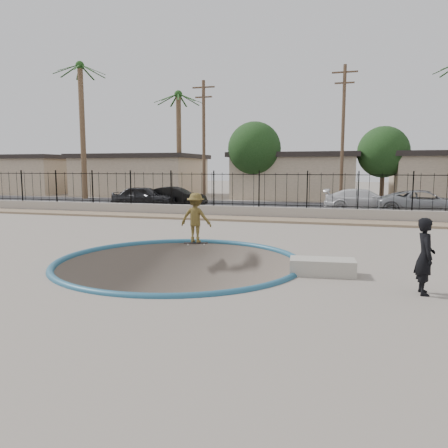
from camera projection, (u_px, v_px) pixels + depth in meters
ground at (265, 234)px, 24.92m from camera, size 120.00×120.00×2.20m
bowl_pit at (179, 262)px, 12.39m from camera, size 6.84×6.84×1.80m
coping_ring at (179, 262)px, 12.39m from camera, size 7.04×7.04×0.20m
rock_strip at (254, 219)px, 22.10m from camera, size 42.00×1.60×0.11m
retaining_wall at (259, 212)px, 23.12m from camera, size 42.00×0.45×0.60m
fence at (259, 190)px, 22.96m from camera, size 40.00×0.04×1.80m
street at (279, 207)px, 29.54m from camera, size 90.00×8.00×0.04m
house_west_far at (29, 174)px, 46.02m from camera, size 10.60×8.60×3.90m
house_west at (141, 174)px, 42.46m from camera, size 11.60×8.60×3.90m
house_center at (296, 175)px, 38.34m from camera, size 10.60×8.60×3.90m
palm_left at (81, 103)px, 36.04m from camera, size 2.30×2.30×11.30m
palm_mid at (179, 121)px, 38.09m from camera, size 2.30×2.30×9.30m
utility_pole_left at (204, 140)px, 32.49m from camera, size 1.70×0.24×9.00m
utility_pole_mid at (343, 134)px, 29.71m from camera, size 1.70×0.24×9.50m
street_tree_left at (254, 149)px, 35.54m from camera, size 4.32×4.32×6.36m
street_tree_mid at (383, 152)px, 33.79m from camera, size 3.96×3.96×5.83m
skater at (196, 220)px, 15.04m from camera, size 1.13×0.68×1.70m
skateboard at (196, 243)px, 15.14m from camera, size 0.85×0.46×0.07m
videographer at (425, 256)px, 9.16m from camera, size 0.44×0.62×1.63m
concrete_ledge at (322, 267)px, 10.91m from camera, size 1.66×0.86×0.40m
car_a at (145, 197)px, 28.26m from camera, size 4.32×1.96×1.44m
car_b at (176, 197)px, 28.90m from camera, size 4.16×1.63×1.35m
car_c at (364, 200)px, 26.06m from camera, size 4.68×1.97×1.35m
car_d at (425, 203)px, 23.83m from camera, size 5.14×2.61×1.39m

